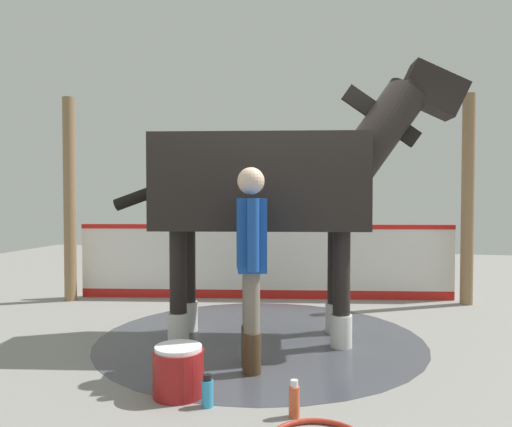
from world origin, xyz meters
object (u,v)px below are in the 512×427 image
at_px(horse, 274,185).
at_px(bottle_shampoo, 208,392).
at_px(handler, 251,254).
at_px(bottle_spray, 294,400).
at_px(wash_bucket, 178,371).

bearing_deg(horse, bottle_shampoo, -104.96).
distance_m(handler, bottle_spray, 1.24).
bearing_deg(horse, bottle_spray, -85.00).
bearing_deg(bottle_spray, horse, 14.89).
bearing_deg(wash_bucket, horse, -14.98).
height_order(handler, bottle_shampoo, handler).
xyz_separation_m(horse, wash_bucket, (-1.51, 0.40, -1.34)).
distance_m(horse, bottle_spray, 2.22).
height_order(handler, bottle_spray, handler).
bearing_deg(bottle_shampoo, bottle_spray, -92.77).
height_order(horse, bottle_spray, horse).
bearing_deg(handler, horse, -108.07).
height_order(wash_bucket, bottle_shampoo, wash_bucket).
relative_size(horse, wash_bucket, 9.49).
bearing_deg(wash_bucket, bottle_spray, -100.63).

